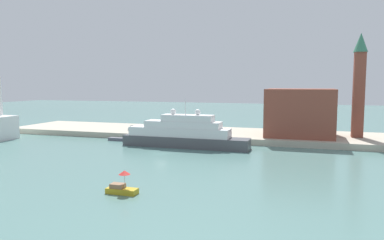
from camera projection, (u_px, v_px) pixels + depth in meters
ground at (161, 154)px, 75.59m from camera, size 400.00×400.00×0.00m
quay_dock at (198, 133)px, 101.18m from camera, size 110.00×22.16×1.47m
large_yacht at (183, 134)px, 83.37m from camera, size 29.42×4.90×11.10m
small_motorboat at (122, 187)px, 48.13m from camera, size 4.18×1.60×3.16m
work_barge at (120, 139)px, 92.76m from camera, size 5.98×1.42×0.78m
harbor_building at (300, 112)px, 91.10m from camera, size 16.35×14.63×11.73m
bell_tower at (359, 81)px, 87.72m from camera, size 3.31×3.31×25.06m
parked_car at (136, 129)px, 101.28m from camera, size 4.21×1.67×1.37m
person_figure at (151, 128)px, 100.38m from camera, size 0.36×0.36×1.81m
mooring_bollard at (206, 135)px, 89.96m from camera, size 0.42×0.42×0.75m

